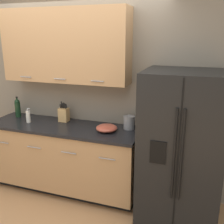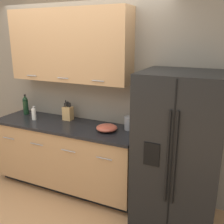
{
  "view_description": "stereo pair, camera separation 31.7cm",
  "coord_description": "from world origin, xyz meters",
  "px_view_note": "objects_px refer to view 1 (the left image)",
  "views": [
    {
      "loc": [
        1.63,
        -1.99,
        2.07
      ],
      "look_at": [
        0.64,
        0.89,
        1.18
      ],
      "focal_mm": 42.0,
      "sensor_mm": 36.0,
      "label": 1
    },
    {
      "loc": [
        1.92,
        -1.88,
        2.07
      ],
      "look_at": [
        0.64,
        0.89,
        1.18
      ],
      "focal_mm": 42.0,
      "sensor_mm": 36.0,
      "label": 2
    }
  ],
  "objects_px": {
    "soap_dispenser": "(28,116)",
    "steel_canister": "(129,122)",
    "refrigerator": "(181,148)",
    "knife_block": "(64,114)",
    "mixing_bowl": "(107,128)",
    "wine_bottle": "(18,108)"
  },
  "relations": [
    {
      "from": "soap_dispenser",
      "to": "mixing_bowl",
      "type": "height_order",
      "value": "soap_dispenser"
    },
    {
      "from": "knife_block",
      "to": "refrigerator",
      "type": "bearing_deg",
      "value": -8.47
    },
    {
      "from": "refrigerator",
      "to": "mixing_bowl",
      "type": "height_order",
      "value": "refrigerator"
    },
    {
      "from": "mixing_bowl",
      "to": "wine_bottle",
      "type": "bearing_deg",
      "value": 174.08
    },
    {
      "from": "refrigerator",
      "to": "mixing_bowl",
      "type": "xyz_separation_m",
      "value": [
        -0.91,
        0.06,
        0.11
      ]
    },
    {
      "from": "steel_canister",
      "to": "knife_block",
      "type": "bearing_deg",
      "value": 179.83
    },
    {
      "from": "refrigerator",
      "to": "steel_canister",
      "type": "relative_size",
      "value": 9.37
    },
    {
      "from": "refrigerator",
      "to": "mixing_bowl",
      "type": "distance_m",
      "value": 0.92
    },
    {
      "from": "wine_bottle",
      "to": "soap_dispenser",
      "type": "height_order",
      "value": "wine_bottle"
    },
    {
      "from": "wine_bottle",
      "to": "soap_dispenser",
      "type": "distance_m",
      "value": 0.35
    },
    {
      "from": "mixing_bowl",
      "to": "steel_canister",
      "type": "bearing_deg",
      "value": 36.1
    },
    {
      "from": "refrigerator",
      "to": "wine_bottle",
      "type": "xyz_separation_m",
      "value": [
        -2.34,
        0.21,
        0.21
      ]
    },
    {
      "from": "knife_block",
      "to": "mixing_bowl",
      "type": "bearing_deg",
      "value": -14.29
    },
    {
      "from": "mixing_bowl",
      "to": "refrigerator",
      "type": "bearing_deg",
      "value": -3.89
    },
    {
      "from": "wine_bottle",
      "to": "steel_canister",
      "type": "height_order",
      "value": "wine_bottle"
    },
    {
      "from": "knife_block",
      "to": "steel_canister",
      "type": "relative_size",
      "value": 1.5
    },
    {
      "from": "knife_block",
      "to": "steel_canister",
      "type": "xyz_separation_m",
      "value": [
        0.93,
        -0.0,
        -0.02
      ]
    },
    {
      "from": "wine_bottle",
      "to": "knife_block",
      "type": "bearing_deg",
      "value": 2.18
    },
    {
      "from": "knife_block",
      "to": "wine_bottle",
      "type": "height_order",
      "value": "wine_bottle"
    },
    {
      "from": "soap_dispenser",
      "to": "steel_canister",
      "type": "xyz_separation_m",
      "value": [
        1.37,
        0.2,
        0.0
      ]
    },
    {
      "from": "soap_dispenser",
      "to": "steel_canister",
      "type": "distance_m",
      "value": 1.38
    },
    {
      "from": "soap_dispenser",
      "to": "mixing_bowl",
      "type": "distance_m",
      "value": 1.13
    }
  ]
}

